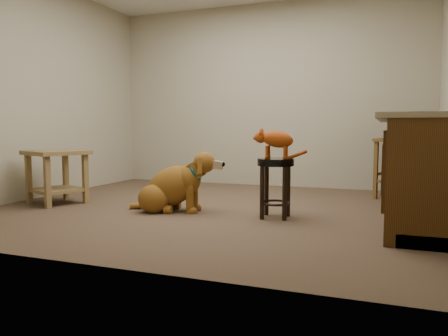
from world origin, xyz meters
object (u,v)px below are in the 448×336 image
at_px(side_table, 57,169).
at_px(wood_stool, 393,167).
at_px(tabby_kitten, 275,140).
at_px(padded_stool, 275,176).
at_px(golden_retriever, 173,187).

bearing_deg(side_table, wood_stool, 25.56).
bearing_deg(tabby_kitten, side_table, 178.55).
bearing_deg(padded_stool, tabby_kitten, 177.76).
bearing_deg(tabby_kitten, golden_retriever, 178.42).
xyz_separation_m(padded_stool, golden_retriever, (-1.04, -0.03, -0.15)).
bearing_deg(padded_stool, wood_stool, 56.76).
bearing_deg(golden_retriever, tabby_kitten, -6.79).
relative_size(wood_stool, tabby_kitten, 1.45).
relative_size(wood_stool, golden_retriever, 0.71).
bearing_deg(wood_stool, golden_retriever, -142.16).
relative_size(padded_stool, wood_stool, 0.78).
xyz_separation_m(wood_stool, tabby_kitten, (-1.04, -1.58, 0.35)).
distance_m(padded_stool, tabby_kitten, 0.33).
height_order(wood_stool, tabby_kitten, tabby_kitten).
bearing_deg(golden_retriever, wood_stool, 29.15).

